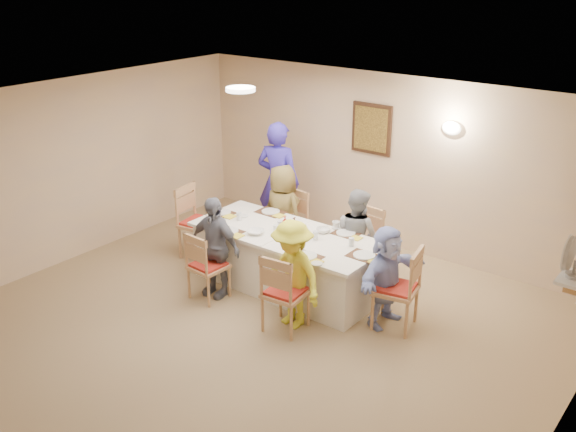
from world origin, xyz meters
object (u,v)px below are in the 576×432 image
Objects in this scene: chair_back_right at (361,245)px; chair_left_end at (199,222)px; diner_back_right at (357,236)px; chair_front_left at (208,265)px; diner_front_left at (214,247)px; chair_back_left at (288,224)px; chair_front_right at (286,291)px; condiment_ketchup at (285,224)px; diner_right_end at (386,276)px; diner_front_right at (292,274)px; desk_fan at (572,262)px; dining_table at (287,260)px; caregiver at (278,182)px; chair_right_end at (396,287)px; diner_back_left at (283,212)px.

chair_left_end is (-2.15, -0.80, 0.04)m from chair_back_right.
diner_back_right reaches higher than chair_left_end.
chair_front_left is 0.69× the size of diner_front_left.
chair_back_left is 0.73× the size of diner_back_right.
chair_front_right is at bearing -83.35° from chair_back_right.
condiment_ketchup is (-0.64, -0.78, 0.39)m from chair_back_right.
chair_back_right reaches higher than chair_back_left.
chair_left_end is 2.97m from diner_right_end.
chair_back_right is 0.74× the size of diner_front_right.
chair_back_right is at bearing 48.56° from diner_front_left.
chair_back_right is 0.20m from diner_back_right.
desk_fan is 1.46× the size of condiment_ketchup.
condiment_ketchup is (-0.64, -0.66, 0.23)m from diner_back_right.
desk_fan reaches higher than chair_left_end.
dining_table is 0.94m from diner_back_right.
caregiver is (-1.65, 0.35, 0.42)m from chair_back_right.
chair_right_end is 1.18m from diner_front_right.
diner_front_left is 1.90m from caregiver.
diner_back_left is 1.36m from diner_front_left.
dining_table is at bearing 57.94° from diner_back_right.
diner_front_right is at bearing -83.35° from chair_back_right.
caregiver reaches higher than diner_back_right.
caregiver is (-0.45, 0.47, 0.22)m from diner_back_left.
diner_back_right is (-2.81, 1.15, -0.91)m from desk_fan.
chair_back_right reaches higher than chair_front_left.
diner_back_left reaches higher than diner_front_left.
chair_right_end is 0.78× the size of diner_back_right.
caregiver reaches higher than chair_back_left.
diner_back_right is at bearing -173.76° from diner_back_left.
chair_left_end reaches higher than chair_front_left.
chair_left_end reaches higher than condiment_ketchup.
chair_back_right is 0.93× the size of chair_left_end.
diner_right_end is (2.97, 0.00, 0.09)m from chair_left_end.
caregiver reaches higher than diner_right_end.
chair_front_left is 0.75× the size of diner_right_end.
caregiver is (-1.65, 0.47, 0.26)m from diner_back_right.
diner_front_left reaches higher than condiment_ketchup.
chair_front_right is (-0.00, -1.60, 0.00)m from chair_back_right.
diner_right_end is at bearing -37.64° from chair_back_right.
chair_back_left is 0.52× the size of caregiver.
diner_front_right is at bearing 119.78° from caregiver.
desk_fan is 2.19m from chair_right_end.
chair_left_end is at bearing 41.84° from diner_back_left.
diner_back_left reaches higher than dining_table.
caregiver is at bearing -32.60° from chair_left_end.
dining_table is 1.55m from chair_right_end.
diner_front_right is (-0.00, 0.12, 0.16)m from chair_front_right.
chair_front_right is 1.24m from chair_right_end.
desk_fan is 0.24× the size of diner_back_right.
caregiver is at bearing -125.19° from chair_right_end.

